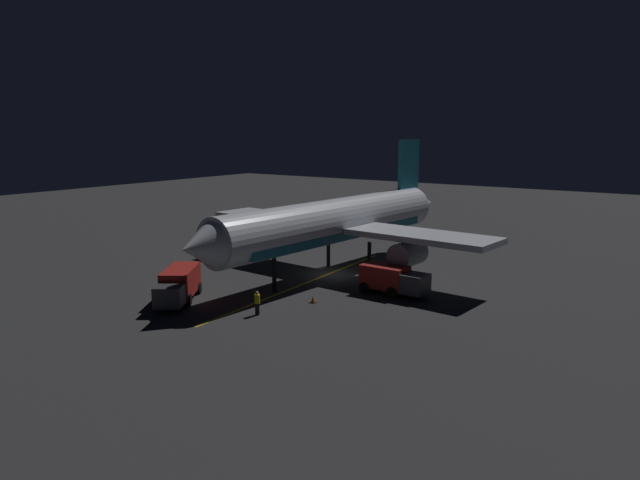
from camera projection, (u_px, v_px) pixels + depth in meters
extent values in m
cube|color=#2E2E30|center=(333.00, 276.00, 53.90)|extent=(180.00, 180.00, 0.20)
cube|color=gold|center=(305.00, 283.00, 50.76)|extent=(1.57, 26.74, 0.01)
cylinder|color=silver|center=(333.00, 221.00, 52.98)|extent=(6.11, 28.02, 3.96)
cube|color=teal|center=(333.00, 233.00, 53.18)|extent=(5.59, 23.85, 0.71)
cone|color=silver|center=(200.00, 247.00, 41.49)|extent=(4.11, 3.46, 3.88)
cone|color=silver|center=(421.00, 204.00, 64.92)|extent=(3.92, 5.01, 3.56)
cube|color=teal|center=(409.00, 164.00, 61.98)|extent=(0.64, 3.62, 5.02)
cube|color=silver|center=(422.00, 236.00, 48.98)|extent=(13.00, 5.77, 0.50)
cylinder|color=slate|center=(408.00, 254.00, 48.72)|extent=(2.34, 3.35, 2.10)
cube|color=silver|center=(276.00, 217.00, 59.31)|extent=(13.00, 5.77, 0.50)
cylinder|color=slate|center=(272.00, 234.00, 58.26)|extent=(2.34, 3.35, 2.10)
cylinder|color=black|center=(274.00, 275.00, 47.79)|extent=(0.39, 0.39, 2.92)
cylinder|color=black|center=(369.00, 258.00, 53.96)|extent=(0.39, 0.39, 2.92)
cylinder|color=black|center=(328.00, 251.00, 56.91)|extent=(0.39, 0.39, 2.92)
cube|color=maroon|center=(181.00, 281.00, 45.79)|extent=(4.35, 5.10, 2.03)
cube|color=#38383D|center=(169.00, 296.00, 42.63)|extent=(2.66, 2.60, 1.50)
cylinder|color=black|center=(176.00, 300.00, 44.35)|extent=(2.42, 2.02, 0.90)
cylinder|color=black|center=(186.00, 288.00, 47.60)|extent=(2.42, 2.02, 0.90)
cube|color=maroon|center=(385.00, 277.00, 47.57)|extent=(3.74, 2.23, 1.83)
cube|color=#38383D|center=(415.00, 284.00, 46.00)|extent=(1.87, 2.06, 1.50)
cylinder|color=black|center=(399.00, 290.00, 46.99)|extent=(0.98, 2.34, 0.90)
cylinder|color=black|center=(371.00, 285.00, 48.50)|extent=(0.98, 2.34, 0.90)
cylinder|color=black|center=(257.00, 309.00, 42.10)|extent=(0.32, 0.32, 0.85)
cylinder|color=yellow|center=(257.00, 299.00, 41.96)|extent=(0.40, 0.40, 0.65)
sphere|color=tan|center=(257.00, 293.00, 41.88)|extent=(0.24, 0.24, 0.24)
cone|color=#EA590F|center=(385.00, 290.00, 47.54)|extent=(0.36, 0.36, 0.55)
cube|color=black|center=(385.00, 294.00, 47.59)|extent=(0.50, 0.50, 0.03)
cone|color=#EA590F|center=(313.00, 299.00, 45.06)|extent=(0.36, 0.36, 0.55)
cube|color=black|center=(313.00, 303.00, 45.10)|extent=(0.50, 0.50, 0.03)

